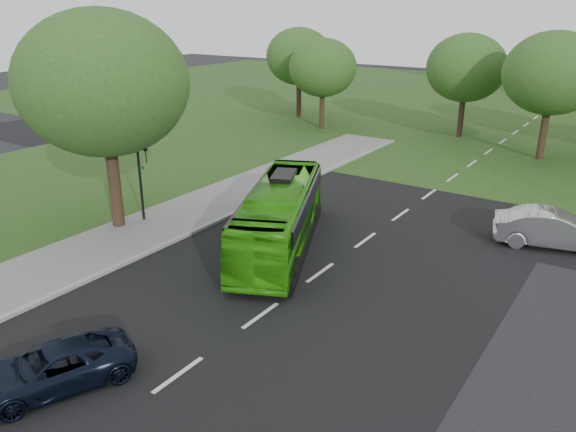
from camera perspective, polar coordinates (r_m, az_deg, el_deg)
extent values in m
plane|color=black|center=(21.10, 0.47, -7.81)|extent=(160.00, 160.00, 0.00)
cube|color=black|center=(38.26, 17.31, 4.46)|extent=(14.00, 120.00, 0.01)
cube|color=black|center=(32.78, 14.13, 2.15)|extent=(80.00, 12.00, 0.01)
cube|color=silver|center=(33.68, 14.73, 2.60)|extent=(0.15, 90.00, 0.01)
cube|color=gray|center=(22.57, -22.34, -7.28)|extent=(0.25, 60.00, 0.15)
cube|color=slate|center=(24.22, -25.18, -5.80)|extent=(4.00, 60.00, 0.14)
cube|color=#254416|center=(62.15, 24.40, 9.51)|extent=(120.00, 60.00, 0.01)
cube|color=#254416|center=(37.87, -21.13, 3.84)|extent=(18.00, 60.00, 0.01)
cylinder|color=black|center=(49.32, 3.46, 10.52)|extent=(0.43, 0.43, 2.87)
ellipsoid|color=#274F1A|center=(48.81, 3.56, 14.82)|extent=(5.70, 5.70, 4.85)
cylinder|color=black|center=(47.89, 17.15, 9.43)|extent=(0.45, 0.45, 3.01)
ellipsoid|color=#274F1A|center=(47.34, 17.66, 14.16)|extent=(6.19, 6.19, 5.26)
cylinder|color=black|center=(42.75, 24.46, 7.42)|extent=(0.49, 0.49, 3.25)
ellipsoid|color=#274F1A|center=(42.12, 25.32, 12.98)|extent=(6.47, 6.47, 5.50)
cylinder|color=black|center=(54.78, 1.10, 11.70)|extent=(0.47, 0.47, 3.14)
ellipsoid|color=#274F1A|center=(54.31, 1.13, 15.91)|extent=(6.16, 6.16, 5.23)
cylinder|color=black|center=(27.63, -17.14, 2.54)|extent=(0.57, 0.57, 3.81)
ellipsoid|color=#274F1A|center=(26.60, -18.26, 12.67)|extent=(7.56, 7.56, 6.42)
imported|color=#34A711|center=(24.45, -0.85, 0.00)|extent=(6.44, 10.39, 2.87)
imported|color=#AFAFB4|center=(27.30, 25.37, -1.20)|extent=(5.28, 3.01, 1.65)
imported|color=black|center=(17.41, -22.69, -14.02)|extent=(3.56, 4.80, 1.21)
cylinder|color=black|center=(27.96, -14.78, 3.62)|extent=(0.12, 0.12, 4.40)
cylinder|color=black|center=(27.30, -14.68, 7.06)|extent=(0.62, 0.07, 0.07)
imported|color=black|center=(27.24, -14.28, 6.11)|extent=(0.16, 0.19, 0.88)
cube|color=#195926|center=(27.70, -14.71, 4.80)|extent=(0.44, 0.04, 0.16)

